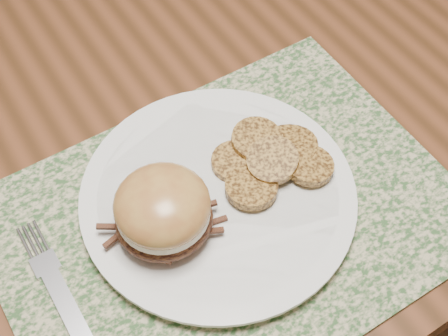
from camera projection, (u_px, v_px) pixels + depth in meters
The scene contains 7 objects.
ground at pixel (176, 301), 1.37m from camera, with size 3.50×3.50×0.00m, color #57341D.
dining_table at pixel (144, 98), 0.82m from camera, with size 1.50×0.90×0.75m.
placemat at pixel (228, 219), 0.62m from camera, with size 0.45×0.33×0.00m, color #32552C.
dinner_plate at pixel (218, 196), 0.63m from camera, with size 0.26×0.26×0.02m, color white.
pork_sandwich at pixel (163, 211), 0.57m from camera, with size 0.11×0.11×0.07m.
roasted_potatoes at pixel (270, 159), 0.63m from camera, with size 0.14×0.12×0.03m.
fork at pixel (68, 309), 0.56m from camera, with size 0.02×0.21×0.00m.
Camera 1 is at (-0.20, -0.52, 1.29)m, focal length 50.00 mm.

